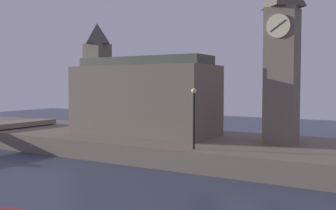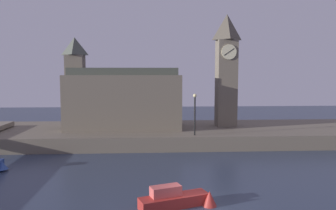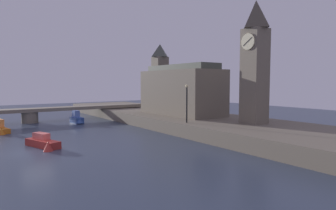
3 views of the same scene
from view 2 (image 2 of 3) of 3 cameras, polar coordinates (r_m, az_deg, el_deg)
The scene contains 5 objects.
far_embankment at distance 38.50m, azimuth 1.05°, elevation -5.01°, with size 70.00×12.00×1.50m, color #6B6051.
clock_tower at distance 39.62m, azimuth 10.01°, elevation 6.15°, with size 2.47×2.51×13.08m.
parliament_hall at distance 38.04m, azimuth -8.23°, elevation 1.16°, with size 12.86×5.71×10.24m.
streetlamp at distance 33.36m, azimuth 4.64°, elevation -0.82°, with size 0.36×0.36×4.20m.
boat_dinghy_red at distance 19.95m, azimuth 2.13°, elevation -15.89°, with size 4.82×2.41×1.39m.
Camera 2 is at (-2.85, -17.77, 7.66)m, focal length 35.40 mm.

